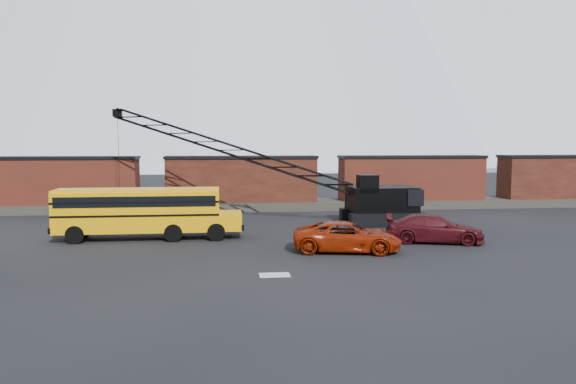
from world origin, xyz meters
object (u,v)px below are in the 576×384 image
at_px(red_pickup, 347,237).
at_px(maroon_suv, 434,229).
at_px(crawler_crane, 241,153).
at_px(school_bus, 144,211).

bearing_deg(red_pickup, maroon_suv, -57.66).
bearing_deg(red_pickup, crawler_crane, 34.72).
relative_size(school_bus, crawler_crane, 0.50).
xyz_separation_m(school_bus, maroon_suv, (17.63, -3.23, -0.95)).
relative_size(red_pickup, crawler_crane, 0.26).
bearing_deg(crawler_crane, school_bus, -130.32).
xyz_separation_m(school_bus, crawler_crane, (6.31, 7.44, 3.46)).
xyz_separation_m(red_pickup, maroon_suv, (5.89, 2.20, 0.01)).
distance_m(red_pickup, crawler_crane, 14.65).
bearing_deg(crawler_crane, red_pickup, -67.13).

